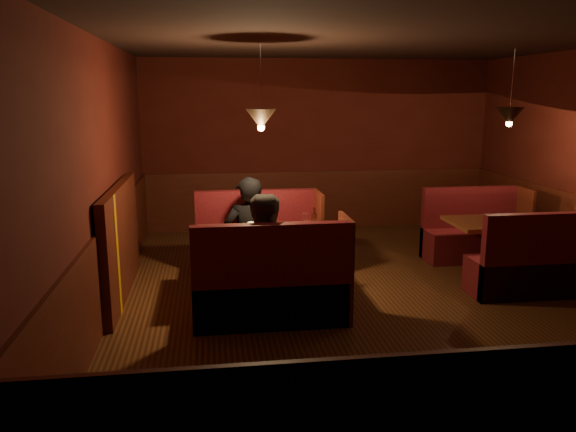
{
  "coord_description": "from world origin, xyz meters",
  "views": [
    {
      "loc": [
        -1.87,
        -6.06,
        2.32
      ],
      "look_at": [
        -1.0,
        0.16,
        0.95
      ],
      "focal_mm": 35.0,
      "sensor_mm": 36.0,
      "label": 1
    }
  ],
  "objects": [
    {
      "name": "main_bench_far",
      "position": [
        -1.27,
        0.99,
        0.35
      ],
      "size": [
        1.6,
        0.57,
        1.09
      ],
      "color": "black",
      "rests_on": "ground"
    },
    {
      "name": "diner_b",
      "position": [
        -1.29,
        -0.52,
        0.84
      ],
      "size": [
        0.94,
        0.8,
        1.68
      ],
      "primitive_type": "imported",
      "rotation": [
        0.0,
        0.0,
        0.23
      ],
      "color": "#322C28",
      "rests_on": "ground"
    },
    {
      "name": "second_bench_near",
      "position": [
        1.84,
        -0.26,
        0.32
      ],
      "size": [
        1.43,
        0.53,
        1.02
      ],
      "color": "black",
      "rests_on": "ground"
    },
    {
      "name": "second_bench_far",
      "position": [
        1.84,
        1.28,
        0.32
      ],
      "size": [
        1.43,
        0.53,
        1.02
      ],
      "color": "black",
      "rests_on": "ground"
    },
    {
      "name": "second_table",
      "position": [
        1.81,
        0.51,
        0.54
      ],
      "size": [
        1.29,
        0.82,
        0.73
      ],
      "color": "brown",
      "rests_on": "ground"
    },
    {
      "name": "diner_a",
      "position": [
        -1.42,
        0.73,
        0.84
      ],
      "size": [
        0.67,
        0.49,
        1.68
      ],
      "primitive_type": "imported",
      "rotation": [
        0.0,
        0.0,
        3.3
      ],
      "color": "black",
      "rests_on": "ground"
    },
    {
      "name": "main_table",
      "position": [
        -1.29,
        0.16,
        0.6
      ],
      "size": [
        1.46,
        0.88,
        1.02
      ],
      "color": "brown",
      "rests_on": "ground"
    },
    {
      "name": "main_bench_near",
      "position": [
        -1.27,
        -0.67,
        0.35
      ],
      "size": [
        1.6,
        0.57,
        1.09
      ],
      "color": "black",
      "rests_on": "ground"
    },
    {
      "name": "room",
      "position": [
        -0.28,
        0.04,
        1.05
      ],
      "size": [
        6.02,
        7.02,
        2.92
      ],
      "color": "black",
      "rests_on": "ground"
    }
  ]
}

